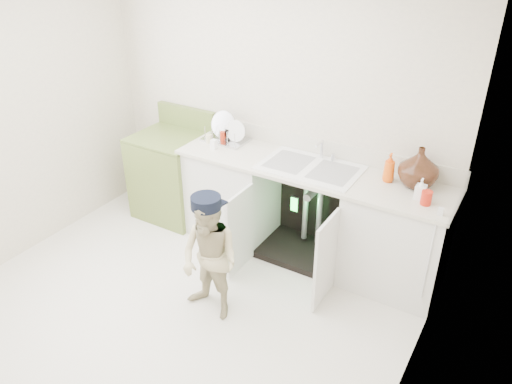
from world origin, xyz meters
TOP-DOWN VIEW (x-y plane):
  - ground at (0.00, 0.00)m, footprint 3.50×3.50m
  - room_shell at (0.00, 0.00)m, footprint 6.00×5.50m
  - counter_run at (0.58, 1.21)m, footprint 2.44×1.02m
  - avocado_stove at (-0.98, 1.18)m, footprint 0.70×0.65m
  - repair_worker at (0.25, 0.12)m, footprint 0.63×0.97m

SIDE VIEW (x-z plane):
  - ground at x=0.00m, z-range 0.00..0.00m
  - avocado_stove at x=-0.98m, z-range -0.09..0.99m
  - counter_run at x=0.58m, z-range -0.14..1.09m
  - repair_worker at x=0.25m, z-range 0.00..1.04m
  - room_shell at x=0.00m, z-range 0.62..1.88m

